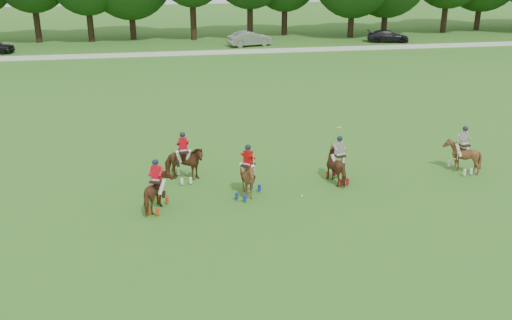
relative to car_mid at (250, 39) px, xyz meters
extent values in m
plane|color=#2D6B1E|center=(-5.69, -42.50, -0.79)|extent=(180.00, 180.00, 0.00)
cylinder|color=black|center=(-23.12, 6.42, 1.70)|extent=(0.70, 0.70, 4.98)
cylinder|color=black|center=(-17.32, 5.99, 1.53)|extent=(0.70, 0.70, 4.64)
cylinder|color=black|center=(-12.67, 7.02, 1.36)|extent=(0.70, 0.70, 4.31)
cylinder|color=black|center=(-5.72, 5.50, 1.83)|extent=(0.70, 0.70, 5.24)
cylinder|color=black|center=(0.94, 5.74, 1.80)|extent=(0.70, 0.70, 5.19)
cylinder|color=black|center=(5.38, 7.12, 1.45)|extent=(0.70, 0.70, 4.48)
cylinder|color=black|center=(12.85, 4.32, 1.31)|extent=(0.70, 0.70, 4.21)
cylinder|color=black|center=(17.56, 5.67, 1.24)|extent=(0.70, 0.70, 4.07)
cylinder|color=black|center=(25.48, 5.88, 1.61)|extent=(0.70, 0.70, 4.79)
cylinder|color=black|center=(30.91, 7.42, 1.43)|extent=(0.70, 0.70, 4.44)
cube|color=white|center=(-5.69, -4.50, -0.57)|extent=(120.00, 0.10, 0.44)
imported|color=#939398|center=(0.00, 0.00, 0.00)|extent=(5.06, 2.75, 1.58)
imported|color=black|center=(15.83, 0.00, -0.12)|extent=(4.94, 2.88, 1.35)
imported|color=#472713|center=(-10.22, -39.81, -0.02)|extent=(1.45, 2.01, 1.55)
cube|color=black|center=(-10.22, -39.81, 0.55)|extent=(0.61, 0.68, 0.08)
cylinder|color=tan|center=(-10.50, -39.70, 0.47)|extent=(0.10, 0.21, 1.29)
imported|color=#472713|center=(-8.97, -36.75, 0.05)|extent=(1.80, 1.59, 1.69)
cube|color=black|center=(-8.97, -36.75, 0.67)|extent=(0.49, 0.60, 0.08)
cylinder|color=tan|center=(-8.68, -36.72, 0.59)|extent=(0.05, 0.21, 1.29)
imported|color=#472713|center=(-6.29, -39.07, 0.07)|extent=(2.07, 2.09, 1.73)
cube|color=black|center=(-6.29, -39.07, 0.71)|extent=(0.70, 0.71, 0.08)
cylinder|color=tan|center=(-6.06, -39.27, 0.63)|extent=(0.16, 0.18, 1.29)
imported|color=#472713|center=(-1.90, -38.17, -0.02)|extent=(1.29, 1.99, 1.55)
cube|color=black|center=(-1.90, -38.17, 0.55)|extent=(0.57, 0.66, 0.08)
cylinder|color=tan|center=(-2.19, -38.25, 1.47)|extent=(0.23, 0.75, 1.08)
imported|color=#472713|center=(4.41, -37.91, 0.02)|extent=(1.52, 1.65, 1.62)
cube|color=black|center=(4.41, -37.91, 0.61)|extent=(0.52, 0.62, 0.08)
cylinder|color=tan|center=(4.11, -37.95, 0.53)|extent=(0.06, 0.21, 1.29)
sphere|color=white|center=(-3.96, -39.51, -0.75)|extent=(0.09, 0.09, 0.09)
camera|label=1|loc=(-9.79, -61.81, 9.68)|focal=40.00mm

